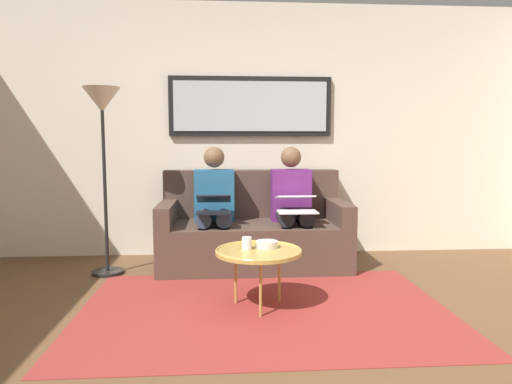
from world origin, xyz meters
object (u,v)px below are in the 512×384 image
at_px(couch, 253,232).
at_px(person_right, 214,203).
at_px(cup, 247,243).
at_px(laptop_white, 296,203).
at_px(framed_mirror, 251,106).
at_px(person_left, 292,202).
at_px(coffee_table, 259,252).
at_px(bowl, 267,244).
at_px(laptop_black, 214,205).
at_px(standing_lamp, 103,121).

relative_size(couch, person_right, 1.55).
height_order(cup, laptop_white, laptop_white).
bearing_deg(framed_mirror, person_left, 129.14).
xyz_separation_m(framed_mirror, laptop_white, (-0.37, 0.70, -0.92)).
relative_size(couch, cup, 19.64).
xyz_separation_m(couch, person_left, (-0.37, 0.07, 0.30)).
relative_size(coffee_table, person_left, 0.54).
bearing_deg(laptop_white, framed_mirror, -62.08).
relative_size(bowl, laptop_black, 0.45).
xyz_separation_m(bowl, laptop_black, (0.40, -0.84, 0.18)).
bearing_deg(standing_lamp, couch, -168.69).
relative_size(bowl, standing_lamp, 0.10).
xyz_separation_m(framed_mirror, person_right, (0.37, 0.46, -0.94)).
xyz_separation_m(coffee_table, laptop_white, (-0.41, -0.90, 0.22)).
relative_size(laptop_white, person_right, 0.31).
xyz_separation_m(couch, coffee_table, (0.04, 1.22, 0.09)).
xyz_separation_m(coffee_table, person_right, (0.33, -1.15, 0.20)).
relative_size(couch, coffee_table, 2.86).
bearing_deg(cup, standing_lamp, -37.21).
bearing_deg(standing_lamp, bowl, 147.23).
xyz_separation_m(framed_mirror, coffee_table, (0.04, 1.61, -1.14)).
bearing_deg(person_left, laptop_black, 17.68).
relative_size(person_left, standing_lamp, 0.69).
bearing_deg(laptop_white, couch, -40.06).
relative_size(cup, bowl, 0.56).
relative_size(coffee_table, person_right, 0.54).
height_order(framed_mirror, laptop_white, framed_mirror).
relative_size(person_right, standing_lamp, 0.69).
xyz_separation_m(couch, standing_lamp, (1.33, 0.27, 1.06)).
height_order(framed_mirror, person_right, framed_mirror).
height_order(bowl, standing_lamp, standing_lamp).
xyz_separation_m(coffee_table, laptop_black, (0.33, -0.91, 0.22)).
bearing_deg(framed_mirror, laptop_white, 117.92).
bearing_deg(bowl, cup, 16.88).
xyz_separation_m(person_left, standing_lamp, (1.71, 0.20, 0.76)).
bearing_deg(coffee_table, laptop_white, -114.39).
height_order(bowl, laptop_black, laptop_black).
bearing_deg(standing_lamp, person_right, -168.32).
bearing_deg(person_left, bowl, 72.25).
distance_m(bowl, person_left, 1.14).
relative_size(bowl, person_right, 0.14).
distance_m(bowl, person_right, 1.16).
bearing_deg(person_right, framed_mirror, -129.14).
xyz_separation_m(person_right, standing_lamp, (0.96, 0.20, 0.76)).
distance_m(framed_mirror, person_left, 1.11).
distance_m(person_right, standing_lamp, 1.24).
bearing_deg(laptop_white, person_left, -90.00).
distance_m(bowl, laptop_black, 0.95).
height_order(person_left, person_right, same).
bearing_deg(cup, laptop_black, -74.11).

